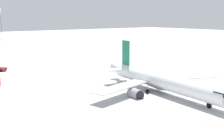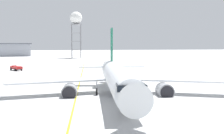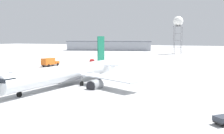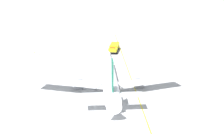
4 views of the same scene
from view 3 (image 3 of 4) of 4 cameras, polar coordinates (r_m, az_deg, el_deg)
ground_plane at (r=64.10m, az=-5.33°, el=-3.54°), size 600.00×600.00×0.00m
airliner_main at (r=62.03m, az=-9.45°, el=-1.48°), size 40.92×35.85×11.64m
ops_pickup_truck at (r=117.05m, az=-4.21°, el=1.32°), size 5.47×4.06×1.41m
catering_truck_truck at (r=104.61m, az=-12.97°, el=1.05°), size 7.92×3.13×3.10m
radar_tower at (r=182.82m, az=13.69°, el=9.06°), size 6.42×6.42×24.28m
terminal_shed at (r=225.27m, az=-0.55°, el=4.51°), size 35.31×71.22×7.78m
taxiway_centreline at (r=70.12m, az=-11.05°, el=-2.78°), size 150.90×15.65×0.01m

